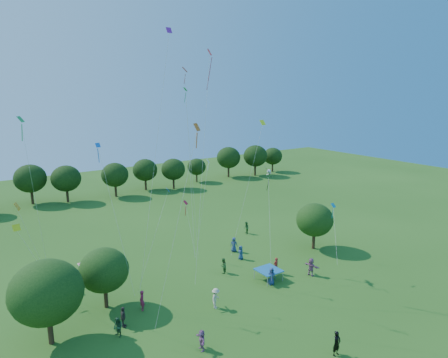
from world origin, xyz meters
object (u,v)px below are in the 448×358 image
tent_red_stripe (91,265)px  tent_blue (269,270)px  red_high_kite (207,97)px  pirate_kite (269,173)px  man_in_black (337,343)px  near_tree_north (104,270)px  near_tree_east (315,220)px  near_tree_west (46,292)px

tent_red_stripe → tent_blue: (14.10, -11.19, 0.00)m
tent_red_stripe → red_high_kite: size_ratio=0.11×
tent_red_stripe → pirate_kite: (15.86, -8.85, 9.19)m
red_high_kite → man_in_black: bearing=-86.6°
near_tree_north → red_high_kite: bearing=-1.1°
pirate_kite → near_tree_east: bearing=5.5°
near_tree_north → near_tree_east: near_tree_east is taller
near_tree_north → tent_red_stripe: near_tree_north is taller
pirate_kite → red_high_kite: (-6.32, 1.58, 7.64)m
near_tree_west → near_tree_north: (5.06, 2.71, -0.68)m
red_high_kite → near_tree_west: bearing=-170.8°
near_tree_west → man_in_black: near_tree_west is taller
tent_red_stripe → pirate_kite: pirate_kite is taller
tent_blue → red_high_kite: 17.87m
near_tree_east → red_high_kite: size_ratio=0.27×
tent_blue → pirate_kite: (1.76, 2.34, 9.19)m
near_tree_north → tent_red_stripe: (0.85, 7.08, -2.42)m
tent_blue → tent_red_stripe: bearing=141.6°
pirate_kite → near_tree_north: bearing=173.9°
tent_red_stripe → red_high_kite: bearing=-37.3°
tent_red_stripe → tent_blue: same height
man_in_black → pirate_kite: (5.40, 13.88, 9.30)m
man_in_black → pirate_kite: bearing=64.9°
near_tree_west → red_high_kite: red_high_kite is taller
tent_blue → red_high_kite: size_ratio=0.11×
near_tree_west → red_high_kite: (15.46, 2.51, 13.73)m
pirate_kite → red_high_kite: red_high_kite is taller
near_tree_east → man_in_black: (-13.37, -14.66, -2.66)m
near_tree_west → tent_blue: (20.01, -1.41, -3.10)m
near_tree_north → red_high_kite: red_high_kite is taller
tent_blue → man_in_black: man_in_black is taller
tent_blue → man_in_black: size_ratio=1.19×
near_tree_east → tent_red_stripe: bearing=161.3°
near_tree_east → red_high_kite: (-14.28, 0.81, 14.28)m
near_tree_west → tent_red_stripe: size_ratio=2.96×
near_tree_north → tent_red_stripe: size_ratio=2.44×
near_tree_north → man_in_black: 19.48m
man_in_black → near_tree_north: bearing=122.0°
near_tree_east → pirate_kite: size_ratio=0.58×
tent_blue → red_high_kite: bearing=139.3°
red_high_kite → tent_blue: bearing=-40.7°
near_tree_east → man_in_black: 20.02m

